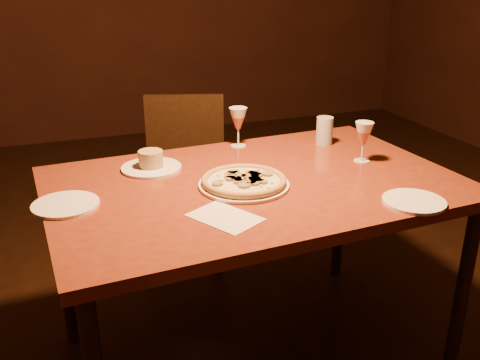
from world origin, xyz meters
name	(u,v)px	position (x,y,z in m)	size (l,w,h in m)	color
floor	(265,346)	(0.00, 0.00, 0.00)	(7.00, 7.00, 0.00)	black
dining_table	(254,198)	(-0.08, -0.04, 0.75)	(1.59, 1.07, 0.82)	maroon
chair_far	(185,170)	(-0.10, 0.95, 0.52)	(0.56, 0.56, 0.92)	black
pizza_plate	(244,181)	(-0.13, -0.08, 0.84)	(0.34, 0.34, 0.04)	white
ramekin_saucer	(151,163)	(-0.42, 0.22, 0.85)	(0.24, 0.24, 0.08)	white
wine_glass_far	(238,127)	(0.01, 0.38, 0.91)	(0.08, 0.08, 0.18)	#B9604D
wine_glass_right	(363,142)	(0.43, 0.01, 0.91)	(0.08, 0.08, 0.17)	#B9604D
water_tumbler	(325,131)	(0.39, 0.27, 0.89)	(0.08, 0.08, 0.13)	#AAB5BA
side_plate_left	(66,205)	(-0.77, -0.03, 0.83)	(0.23, 0.23, 0.01)	white
side_plate_near	(414,201)	(0.36, -0.42, 0.83)	(0.22, 0.22, 0.01)	white
menu_card	(225,217)	(-0.29, -0.30, 0.82)	(0.15, 0.22, 0.00)	silver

